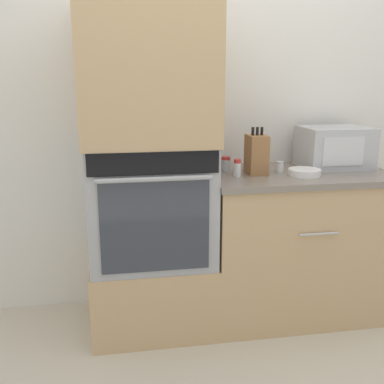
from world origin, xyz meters
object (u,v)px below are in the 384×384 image
condiment_jar_near (226,164)px  condiment_jar_back (237,168)px  bowl (305,172)px  condiment_jar_far (218,163)px  knife_block (256,154)px  wall_oven (150,201)px  microwave (334,147)px  condiment_jar_mid (280,167)px

condiment_jar_near → condiment_jar_back: condiment_jar_back is taller
bowl → condiment_jar_back: 0.38m
bowl → condiment_jar_far: (-0.43, 0.26, 0.02)m
knife_block → condiment_jar_back: 0.15m
wall_oven → microwave: 1.16m
knife_block → condiment_jar_far: 0.26m
wall_oven → bowl: 0.87m
bowl → wall_oven: bearing=173.4°
wall_oven → microwave: (1.12, 0.10, 0.26)m
knife_block → microwave: bearing=11.3°
wall_oven → condiment_jar_back: 0.51m
wall_oven → bowl: bearing=-6.6°
bowl → condiment_jar_near: bearing=153.0°
microwave → condiment_jar_far: microwave is taller
condiment_jar_far → condiment_jar_back: bearing=-75.9°
wall_oven → microwave: size_ratio=1.66×
condiment_jar_mid → condiment_jar_back: bearing=-164.7°
bowl → condiment_jar_mid: 0.15m
microwave → wall_oven: bearing=-174.9°
knife_block → bowl: size_ratio=1.48×
microwave → condiment_jar_far: (-0.70, 0.06, -0.09)m
condiment_jar_back → condiment_jar_near: bearing=98.0°
microwave → knife_block: size_ratio=1.51×
bowl → condiment_jar_back: bearing=174.5°
condiment_jar_near → condiment_jar_mid: (0.30, -0.09, -0.01)m
bowl → knife_block: bearing=159.5°
wall_oven → bowl: wall_oven is taller
microwave → knife_block: 0.53m
wall_oven → condiment_jar_back: size_ratio=6.78×
microwave → bowl: 0.35m
knife_block → condiment_jar_far: knife_block is taller
condiment_jar_mid → condiment_jar_far: (-0.33, 0.15, 0.01)m
condiment_jar_far → condiment_jar_near: bearing=-60.3°
wall_oven → condiment_jar_far: size_ratio=8.86×
wall_oven → condiment_jar_far: wall_oven is taller
wall_oven → microwave: bearing=5.1°
bowl → condiment_jar_back: condiment_jar_back is taller
condiment_jar_mid → condiment_jar_back: size_ratio=0.64×
bowl → condiment_jar_near: 0.45m
condiment_jar_mid → condiment_jar_back: (-0.27, -0.07, 0.02)m
condiment_jar_near → condiment_jar_mid: bearing=-17.5°
wall_oven → condiment_jar_back: (0.48, -0.06, 0.18)m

